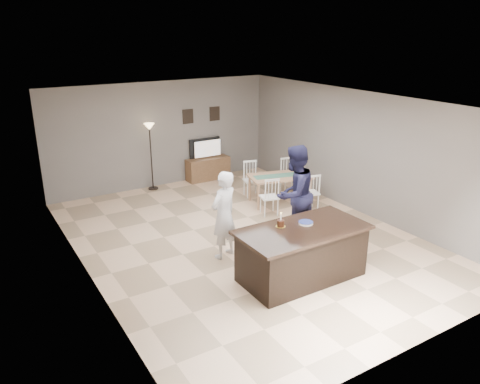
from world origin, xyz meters
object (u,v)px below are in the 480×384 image
dining_table (280,180)px  birthday_cake (281,223)px  kitchen_island (302,253)px  plate_stack (306,223)px  woman (224,215)px  television (206,148)px  floor_lamp (150,139)px  tv_console (208,169)px  man (294,194)px

dining_table → birthday_cake: bearing=-111.3°
birthday_cake → dining_table: 3.52m
kitchen_island → plate_stack: 0.50m
birthday_cake → dining_table: bearing=53.9°
woman → plate_stack: bearing=105.1°
television → floor_lamp: 1.67m
woman → floor_lamp: floor_lamp is taller
tv_console → plate_stack: plate_stack is taller
man → birthday_cake: man is taller
television → birthday_cake: 5.59m
kitchen_island → birthday_cake: bearing=136.7°
plate_stack → dining_table: bearing=60.9°
birthday_cake → floor_lamp: (-0.14, 5.34, 0.37)m
dining_table → floor_lamp: 3.43m
man → dining_table: 2.12m
dining_table → floor_lamp: (-2.20, 2.51, 0.78)m
kitchen_island → tv_console: bearing=77.8°
man → kitchen_island: bearing=42.3°
kitchen_island → birthday_cake: (-0.26, 0.25, 0.50)m
birthday_cake → plate_stack: birthday_cake is taller
birthday_cake → floor_lamp: size_ratio=0.14×
tv_console → dining_table: size_ratio=0.63×
dining_table → woman: bearing=-130.6°
kitchen_island → tv_console: size_ratio=1.79×
woman → plate_stack: (0.86, -1.23, 0.11)m
birthday_cake → plate_stack: bearing=-17.7°
tv_console → birthday_cake: birthday_cake is taller
tv_console → man: (-0.40, -4.31, 0.65)m
tv_console → kitchen_island: bearing=-102.2°
birthday_cake → woman: bearing=111.8°
television → floor_lamp: floor_lamp is taller
kitchen_island → television: 5.78m
plate_stack → kitchen_island: bearing=-142.8°
tv_console → dining_table: 2.58m
plate_stack → dining_table: size_ratio=0.13×
plate_stack → television: bearing=79.3°
dining_table → kitchen_island: bearing=-105.5°
tv_console → woman: woman is taller
dining_table → plate_stack: bearing=-104.3°
tv_console → man: size_ratio=0.63×
television → plate_stack: (-1.05, -5.52, 0.06)m
woman → man: man is taller
tv_console → plate_stack: (-1.05, -5.45, 0.62)m
plate_stack → woman: bearing=124.8°
birthday_cake → dining_table: size_ratio=0.13×
floor_lamp → plate_stack: bearing=-84.2°
kitchen_island → dining_table: 3.56m
woman → plate_stack: size_ratio=6.71×
television → woman: (-1.90, -4.29, -0.05)m
dining_table → television: bearing=118.0°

